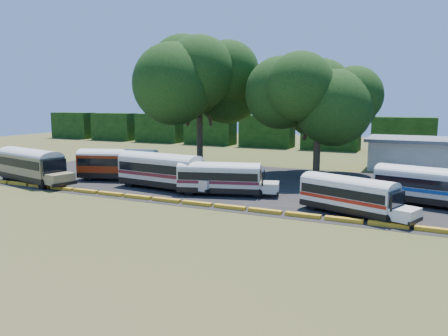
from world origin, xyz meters
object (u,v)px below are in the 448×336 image
at_px(bus_cream_west, 162,169).
at_px(tree_west, 199,74).
at_px(bus_red, 120,162).
at_px(bus_white_red, 350,193).
at_px(bus_beige, 31,164).

height_order(bus_cream_west, tree_west, tree_west).
xyz_separation_m(bus_cream_west, tree_west, (-3.38, 14.22, 10.00)).
relative_size(bus_red, bus_white_red, 1.17).
distance_m(bus_beige, bus_cream_west, 14.62).
height_order(bus_cream_west, bus_white_red, bus_cream_west).
xyz_separation_m(bus_red, tree_west, (3.39, 12.12, 10.04)).
bearing_deg(bus_beige, bus_red, 48.17).
relative_size(bus_beige, tree_west, 0.67).
distance_m(bus_cream_west, tree_west, 17.71).
xyz_separation_m(bus_cream_west, bus_white_red, (18.45, -2.44, -0.34)).
distance_m(bus_white_red, tree_west, 29.34).
distance_m(bus_red, bus_white_red, 25.62).
height_order(bus_beige, bus_white_red, bus_beige).
height_order(bus_white_red, tree_west, tree_west).
bearing_deg(bus_beige, bus_white_red, 14.45).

